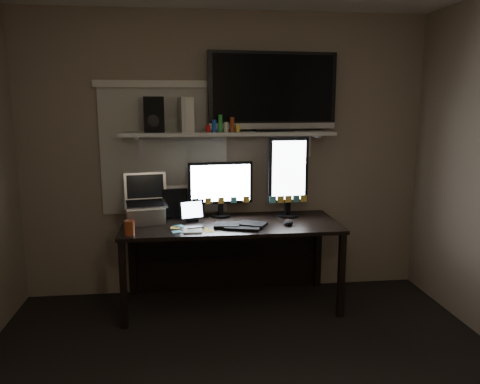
{
  "coord_description": "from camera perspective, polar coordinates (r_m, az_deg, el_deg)",
  "views": [
    {
      "loc": [
        -0.38,
        -2.36,
        1.71
      ],
      "look_at": [
        0.06,
        1.25,
        1.02
      ],
      "focal_mm": 35.0,
      "sensor_mm": 36.0,
      "label": 1
    }
  ],
  "objects": [
    {
      "name": "keyboard",
      "position": [
        3.81,
        -0.01,
        -4.04
      ],
      "size": [
        0.46,
        0.29,
        0.03
      ],
      "primitive_type": "cube",
      "rotation": [
        0.0,
        0.0,
        -0.32
      ],
      "color": "black",
      "rests_on": "desk"
    },
    {
      "name": "desk",
      "position": [
        4.1,
        -1.28,
        -5.75
      ],
      "size": [
        1.8,
        0.75,
        0.73
      ],
      "color": "black",
      "rests_on": "floor"
    },
    {
      "name": "game_console",
      "position": [
        3.98,
        -6.61,
        9.34
      ],
      "size": [
        0.13,
        0.25,
        0.29
      ],
      "primitive_type": "cube",
      "rotation": [
        0.0,
        0.0,
        0.26
      ],
      "color": "beige",
      "rests_on": "wall_shelf"
    },
    {
      "name": "file_sorter",
      "position": [
        4.14,
        -7.95,
        -1.18
      ],
      "size": [
        0.23,
        0.12,
        0.28
      ],
      "primitive_type": "cube",
      "rotation": [
        0.0,
        0.0,
        0.11
      ],
      "color": "black",
      "rests_on": "desk"
    },
    {
      "name": "back_wall",
      "position": [
        4.2,
        -1.66,
        4.37
      ],
      "size": [
        3.6,
        0.0,
        3.6
      ],
      "primitive_type": "plane",
      "rotation": [
        1.57,
        0.0,
        0.0
      ],
      "color": "#7B6A58",
      "rests_on": "floor"
    },
    {
      "name": "mouse",
      "position": [
        3.88,
        5.94,
        -3.69
      ],
      "size": [
        0.1,
        0.13,
        0.04
      ],
      "primitive_type": "ellipsoid",
      "rotation": [
        0.0,
        0.0,
        -0.22
      ],
      "color": "black",
      "rests_on": "desk"
    },
    {
      "name": "tablet",
      "position": [
        3.97,
        -5.87,
        -2.3
      ],
      "size": [
        0.23,
        0.15,
        0.19
      ],
      "primitive_type": "cube",
      "rotation": [
        0.0,
        0.0,
        0.29
      ],
      "color": "black",
      "rests_on": "desk"
    },
    {
      "name": "notepad",
      "position": [
        3.71,
        -5.74,
        -4.61
      ],
      "size": [
        0.15,
        0.21,
        0.01
      ],
      "primitive_type": "cube",
      "rotation": [
        0.0,
        0.0,
        -0.06
      ],
      "color": "silver",
      "rests_on": "desk"
    },
    {
      "name": "cup",
      "position": [
        3.65,
        -13.35,
        -4.26
      ],
      "size": [
        0.1,
        0.1,
        0.11
      ],
      "primitive_type": "cylinder",
      "rotation": [
        0.0,
        0.0,
        0.24
      ],
      "color": "maroon",
      "rests_on": "desk"
    },
    {
      "name": "monitor_landscape",
      "position": [
        4.1,
        -2.38,
        0.39
      ],
      "size": [
        0.57,
        0.11,
        0.5
      ],
      "primitive_type": "cube",
      "rotation": [
        0.0,
        0.0,
        0.08
      ],
      "color": "black",
      "rests_on": "desk"
    },
    {
      "name": "speaker",
      "position": [
        3.99,
        -10.47,
        9.27
      ],
      "size": [
        0.18,
        0.21,
        0.29
      ],
      "primitive_type": "cube",
      "rotation": [
        0.0,
        0.0,
        0.11
      ],
      "color": "black",
      "rests_on": "wall_shelf"
    },
    {
      "name": "bottles",
      "position": [
        3.94,
        -2.07,
        8.39
      ],
      "size": [
        0.24,
        0.07,
        0.15
      ],
      "primitive_type": null,
      "rotation": [
        0.0,
        0.0,
        -0.08
      ],
      "color": "#A50F0C",
      "rests_on": "wall_shelf"
    },
    {
      "name": "monitor_portrait",
      "position": [
        4.11,
        5.89,
        1.89
      ],
      "size": [
        0.36,
        0.11,
        0.71
      ],
      "primitive_type": "cube",
      "rotation": [
        0.0,
        0.0,
        0.11
      ],
      "color": "black",
      "rests_on": "desk"
    },
    {
      "name": "wall_shelf",
      "position": [
        4.01,
        -1.44,
        7.16
      ],
      "size": [
        1.8,
        0.35,
        0.03
      ],
      "primitive_type": "cube",
      "color": "#BCBCB7",
      "rests_on": "back_wall"
    },
    {
      "name": "sticky_notes",
      "position": [
        3.77,
        -5.9,
        -4.44
      ],
      "size": [
        0.37,
        0.32,
        0.0
      ],
      "primitive_type": null,
      "rotation": [
        0.0,
        0.0,
        0.31
      ],
      "color": "gold",
      "rests_on": "desk"
    },
    {
      "name": "laptop",
      "position": [
        3.98,
        -11.55,
        -0.88
      ],
      "size": [
        0.4,
        0.35,
        0.4
      ],
      "primitive_type": "cube",
      "rotation": [
        0.0,
        0.0,
        0.17
      ],
      "color": "#ADAEB2",
      "rests_on": "desk"
    },
    {
      "name": "window_blinds",
      "position": [
        4.17,
        -9.22,
        4.88
      ],
      "size": [
        1.1,
        0.02,
        1.1
      ],
      "primitive_type": "cube",
      "color": "beige",
      "rests_on": "back_wall"
    },
    {
      "name": "tv",
      "position": [
        4.1,
        4.03,
        12.1
      ],
      "size": [
        1.13,
        0.29,
        0.67
      ],
      "primitive_type": "cube",
      "rotation": [
        0.0,
        0.0,
        0.08
      ],
      "color": "black",
      "rests_on": "wall_shelf"
    }
  ]
}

